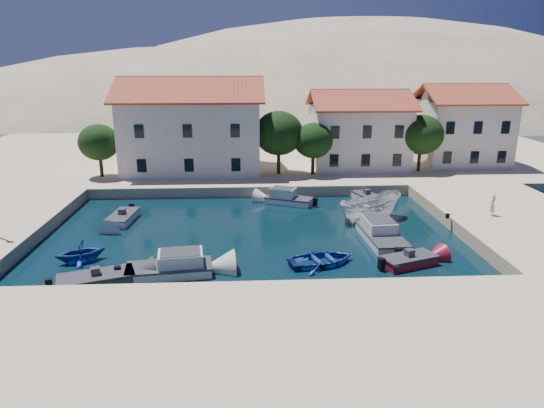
{
  "coord_description": "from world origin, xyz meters",
  "views": [
    {
      "loc": [
        -0.24,
        -23.76,
        12.39
      ],
      "look_at": [
        1.56,
        11.01,
        2.0
      ],
      "focal_mm": 32.0,
      "sensor_mm": 36.0,
      "label": 1
    }
  ],
  "objects_px": {
    "cabin_cruiser_south": "(169,267)",
    "rowboat_south": "(321,264)",
    "pedestrian": "(492,205)",
    "building_mid": "(358,128)",
    "building_left": "(192,123)",
    "boat_east": "(370,220)",
    "cabin_cruiser_east": "(382,235)",
    "building_right": "(462,124)"
  },
  "relations": [
    {
      "from": "building_right",
      "to": "pedestrian",
      "type": "distance_m",
      "value": 20.65
    },
    {
      "from": "building_left",
      "to": "cabin_cruiser_east",
      "type": "bearing_deg",
      "value": -52.58
    },
    {
      "from": "boat_east",
      "to": "cabin_cruiser_east",
      "type": "bearing_deg",
      "value": 150.5
    },
    {
      "from": "building_right",
      "to": "cabin_cruiser_south",
      "type": "height_order",
      "value": "building_right"
    },
    {
      "from": "building_left",
      "to": "pedestrian",
      "type": "xyz_separation_m",
      "value": [
        24.29,
        -17.51,
        -4.11
      ]
    },
    {
      "from": "building_left",
      "to": "rowboat_south",
      "type": "distance_m",
      "value": 26.53
    },
    {
      "from": "building_left",
      "to": "cabin_cruiser_south",
      "type": "height_order",
      "value": "building_left"
    },
    {
      "from": "building_left",
      "to": "building_right",
      "type": "height_order",
      "value": "building_left"
    },
    {
      "from": "building_right",
      "to": "rowboat_south",
      "type": "xyz_separation_m",
      "value": [
        -19.65,
        -25.7,
        -5.47
      ]
    },
    {
      "from": "cabin_cruiser_east",
      "to": "boat_east",
      "type": "distance_m",
      "value": 4.77
    },
    {
      "from": "building_mid",
      "to": "cabin_cruiser_east",
      "type": "xyz_separation_m",
      "value": [
        -2.78,
        -20.89,
        -4.75
      ]
    },
    {
      "from": "building_left",
      "to": "rowboat_south",
      "type": "relative_size",
      "value": 3.42
    },
    {
      "from": "cabin_cruiser_south",
      "to": "building_left",
      "type": "bearing_deg",
      "value": 84.79
    },
    {
      "from": "building_left",
      "to": "cabin_cruiser_east",
      "type": "height_order",
      "value": "building_left"
    },
    {
      "from": "pedestrian",
      "to": "cabin_cruiser_east",
      "type": "bearing_deg",
      "value": -22.08
    },
    {
      "from": "building_right",
      "to": "rowboat_south",
      "type": "bearing_deg",
      "value": -127.41
    },
    {
      "from": "building_mid",
      "to": "boat_east",
      "type": "xyz_separation_m",
      "value": [
        -2.44,
        -16.16,
        -5.22
      ]
    },
    {
      "from": "building_left",
      "to": "building_mid",
      "type": "xyz_separation_m",
      "value": [
        18.0,
        1.0,
        -0.71
      ]
    },
    {
      "from": "building_right",
      "to": "cabin_cruiser_south",
      "type": "bearing_deg",
      "value": -137.25
    },
    {
      "from": "rowboat_south",
      "to": "cabin_cruiser_east",
      "type": "height_order",
      "value": "cabin_cruiser_east"
    },
    {
      "from": "building_mid",
      "to": "rowboat_south",
      "type": "distance_m",
      "value": 26.38
    },
    {
      "from": "cabin_cruiser_south",
      "to": "boat_east",
      "type": "height_order",
      "value": "cabin_cruiser_south"
    },
    {
      "from": "building_mid",
      "to": "pedestrian",
      "type": "relative_size",
      "value": 6.39
    },
    {
      "from": "building_right",
      "to": "pedestrian",
      "type": "height_order",
      "value": "building_right"
    },
    {
      "from": "building_left",
      "to": "cabin_cruiser_south",
      "type": "bearing_deg",
      "value": -87.71
    },
    {
      "from": "building_left",
      "to": "cabin_cruiser_south",
      "type": "xyz_separation_m",
      "value": [
        0.99,
        -24.82,
        -5.46
      ]
    },
    {
      "from": "cabin_cruiser_south",
      "to": "rowboat_south",
      "type": "bearing_deg",
      "value": -0.68
    },
    {
      "from": "building_mid",
      "to": "cabin_cruiser_south",
      "type": "xyz_separation_m",
      "value": [
        -17.01,
        -25.82,
        -4.75
      ]
    },
    {
      "from": "building_mid",
      "to": "rowboat_south",
      "type": "bearing_deg",
      "value": -107.21
    },
    {
      "from": "building_right",
      "to": "boat_east",
      "type": "relative_size",
      "value": 1.61
    },
    {
      "from": "rowboat_south",
      "to": "pedestrian",
      "type": "height_order",
      "value": "pedestrian"
    },
    {
      "from": "rowboat_south",
      "to": "boat_east",
      "type": "relative_size",
      "value": 0.73
    },
    {
      "from": "building_mid",
      "to": "boat_east",
      "type": "distance_m",
      "value": 17.15
    },
    {
      "from": "pedestrian",
      "to": "building_right",
      "type": "bearing_deg",
      "value": -143.04
    },
    {
      "from": "building_mid",
      "to": "building_right",
      "type": "height_order",
      "value": "building_right"
    },
    {
      "from": "cabin_cruiser_south",
      "to": "cabin_cruiser_east",
      "type": "distance_m",
      "value": 15.05
    },
    {
      "from": "building_right",
      "to": "cabin_cruiser_south",
      "type": "xyz_separation_m",
      "value": [
        -29.01,
        -26.82,
        -5.0
      ]
    },
    {
      "from": "cabin_cruiser_east",
      "to": "boat_east",
      "type": "bearing_deg",
      "value": -7.11
    },
    {
      "from": "cabin_cruiser_east",
      "to": "boat_east",
      "type": "relative_size",
      "value": 0.99
    },
    {
      "from": "pedestrian",
      "to": "cabin_cruiser_south",
      "type": "bearing_deg",
      "value": -19.34
    },
    {
      "from": "building_mid",
      "to": "boat_east",
      "type": "relative_size",
      "value": 1.79
    },
    {
      "from": "cabin_cruiser_east",
      "to": "building_mid",
      "type": "bearing_deg",
      "value": -10.54
    }
  ]
}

